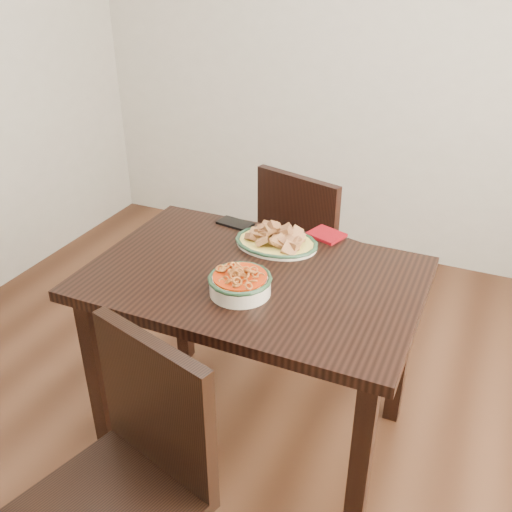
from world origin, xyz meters
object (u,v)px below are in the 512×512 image
at_px(chair_far, 309,247).
at_px(fish_plate, 276,235).
at_px(noodle_bowl, 240,282).
at_px(chair_near, 131,473).
at_px(dining_table, 254,298).
at_px(smartphone, 235,223).

xyz_separation_m(chair_far, fish_plate, (0.03, -0.48, 0.30)).
relative_size(fish_plate, noodle_bowl, 1.49).
relative_size(chair_near, noodle_bowl, 4.17).
height_order(dining_table, smartphone, smartphone).
relative_size(fish_plate, smartphone, 2.23).
bearing_deg(chair_far, fish_plate, 109.15).
distance_m(chair_near, fish_plate, 1.00).
bearing_deg(dining_table, chair_near, -93.31).
height_order(dining_table, chair_near, chair_near).
bearing_deg(chair_far, dining_table, 108.78).
bearing_deg(dining_table, fish_plate, 92.05).
relative_size(dining_table, smartphone, 8.11).
relative_size(dining_table, chair_near, 1.30).
relative_size(chair_far, chair_near, 1.00).
height_order(chair_far, fish_plate, chair_far).
xyz_separation_m(dining_table, chair_far, (-0.04, 0.71, -0.15)).
bearing_deg(chair_near, chair_far, 105.83).
bearing_deg(noodle_bowl, chair_near, -95.07).
distance_m(dining_table, smartphone, 0.42).
height_order(fish_plate, smartphone, fish_plate).
relative_size(dining_table, noodle_bowl, 5.42).
xyz_separation_m(chair_near, fish_plate, (0.03, 0.95, 0.30)).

